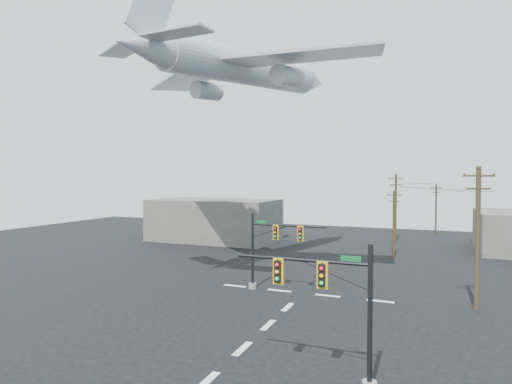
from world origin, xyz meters
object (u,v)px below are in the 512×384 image
at_px(signal_mast_near, 338,309).
at_px(signal_mast_far, 268,249).
at_px(utility_pole_c, 396,206).
at_px(utility_pole_b, 394,223).
at_px(utility_pole_d, 436,209).
at_px(airliner, 246,69).
at_px(utility_pole_a, 478,235).

xyz_separation_m(signal_mast_near, signal_mast_far, (-8.53, 13.93, -0.07)).
bearing_deg(utility_pole_c, utility_pole_b, -87.95).
bearing_deg(utility_pole_d, utility_pole_c, -98.69).
bearing_deg(utility_pole_c, airliner, -115.79).
bearing_deg(utility_pole_c, signal_mast_near, -90.10).
height_order(signal_mast_far, airliner, airliner).
bearing_deg(signal_mast_near, utility_pole_c, 90.98).
xyz_separation_m(signal_mast_near, airliner, (-12.88, 19.63, 16.31)).
relative_size(signal_mast_near, utility_pole_c, 0.67).
bearing_deg(utility_pole_a, signal_mast_far, -172.88).
bearing_deg(airliner, utility_pole_b, -29.64).
xyz_separation_m(signal_mast_near, utility_pole_a, (6.83, 14.63, 1.79)).
bearing_deg(signal_mast_near, airliner, 123.28).
bearing_deg(utility_pole_d, signal_mast_near, -73.08).
distance_m(signal_mast_far, utility_pole_b, 20.11).
relative_size(signal_mast_near, utility_pole_d, 0.80).
bearing_deg(utility_pole_b, utility_pole_c, 99.99).
bearing_deg(utility_pole_a, utility_pole_c, 108.18).
relative_size(utility_pole_c, utility_pole_d, 1.19).
relative_size(signal_mast_near, utility_pole_b, 0.84).
bearing_deg(signal_mast_near, utility_pole_b, 90.05).
distance_m(signal_mast_far, airliner, 17.88).
bearing_deg(utility_pole_b, signal_mast_far, -108.15).
bearing_deg(airliner, utility_pole_d, -10.16).
xyz_separation_m(signal_mast_far, utility_pole_a, (15.36, 0.70, 1.85)).
bearing_deg(signal_mast_far, signal_mast_near, -58.51).
relative_size(utility_pole_a, utility_pole_c, 1.03).
distance_m(signal_mast_near, signal_mast_far, 16.33).
bearing_deg(utility_pole_b, airliner, -128.90).
relative_size(signal_mast_near, airliner, 0.22).
distance_m(utility_pole_d, airliner, 42.68).
distance_m(utility_pole_a, utility_pole_d, 40.71).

